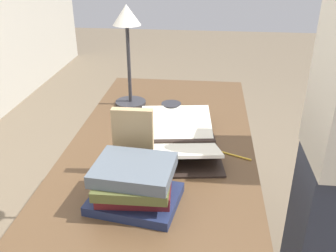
% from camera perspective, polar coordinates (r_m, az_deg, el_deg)
% --- Properties ---
extents(reading_desk, '(1.60, 0.77, 0.78)m').
position_cam_1_polar(reading_desk, '(1.65, -0.93, -5.21)').
color(reading_desk, brown).
rests_on(reading_desk, ground_plane).
extents(open_book, '(0.55, 0.39, 0.08)m').
position_cam_1_polar(open_book, '(1.56, 1.51, -2.06)').
color(open_book, black).
rests_on(open_book, reading_desk).
extents(book_stack_tall, '(0.26, 0.31, 0.15)m').
position_cam_1_polar(book_stack_tall, '(1.21, -5.12, -8.82)').
color(book_stack_tall, '#1E284C').
rests_on(book_stack_tall, reading_desk).
extents(book_standing_upright, '(0.03, 0.14, 0.25)m').
position_cam_1_polar(book_standing_upright, '(1.33, -5.31, -2.43)').
color(book_standing_upright, tan).
rests_on(book_standing_upright, reading_desk).
extents(reading_lamp, '(0.16, 0.16, 0.51)m').
position_cam_1_polar(reading_lamp, '(1.87, -6.20, 13.73)').
color(reading_lamp, '#2D2D33').
rests_on(reading_lamp, reading_desk).
extents(coffee_mug, '(0.12, 0.09, 0.08)m').
position_cam_1_polar(coffee_mug, '(1.78, 0.51, 2.29)').
color(coffee_mug, '#28282D').
rests_on(coffee_mug, reading_desk).
extents(pencil, '(0.07, 0.14, 0.01)m').
position_cam_1_polar(pencil, '(1.51, 9.89, -4.38)').
color(pencil, gold).
rests_on(pencil, reading_desk).
extents(person_reader, '(0.36, 0.22, 1.61)m').
position_cam_1_polar(person_reader, '(1.60, 24.04, -3.83)').
color(person_reader, '#2D3342').
rests_on(person_reader, ground_plane).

